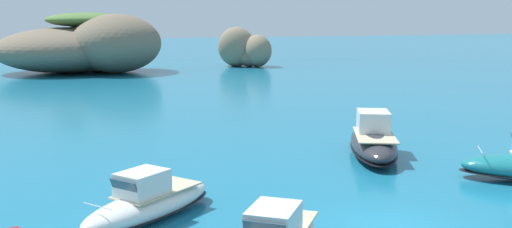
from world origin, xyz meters
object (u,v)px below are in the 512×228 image
Objects in this scene: islet_large at (88,47)px; islet_small at (244,50)px; motorboat_charcoal at (373,141)px; motorboat_white at (148,203)px.

islet_large is 23.29m from islet_small.
motorboat_charcoal is (-11.80, -58.06, -1.72)m from islet_small.
islet_large is at bearing -175.85° from islet_small.
motorboat_charcoal is (11.40, -56.38, -2.63)m from islet_large.
islet_large is 57.58m from motorboat_charcoal.
motorboat_white is at bearing -155.10° from motorboat_charcoal.
motorboat_charcoal is at bearing 24.90° from motorboat_white.
islet_small is at bearing 68.74° from motorboat_white.
islet_large is at bearing 101.43° from motorboat_charcoal.
motorboat_white is (-24.97, -64.17, -1.88)m from islet_small.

